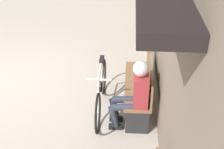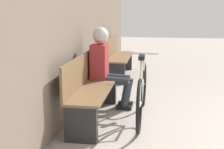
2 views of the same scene
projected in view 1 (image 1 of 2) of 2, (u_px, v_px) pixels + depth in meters
name	position (u px, v px, depth m)	size (l,w,h in m)	color
ground_plane	(16.00, 82.00, 6.14)	(24.00, 24.00, 0.00)	#ADA399
storefront_wall	(163.00, 3.00, 5.13)	(12.00, 0.56, 3.20)	#756656
park_bench_near	(140.00, 86.00, 5.31)	(1.53, 0.42, 0.83)	brown
bicycle	(101.00, 91.00, 5.21)	(1.71, 0.40, 0.88)	black
person_seated	(135.00, 90.00, 4.69)	(0.34, 0.60, 1.17)	#2D3342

